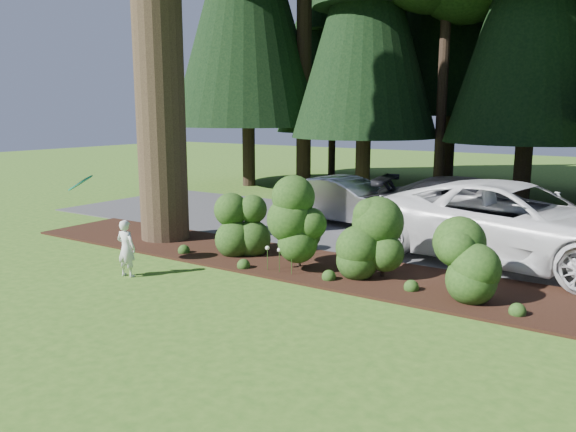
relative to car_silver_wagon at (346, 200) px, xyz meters
The scene contains 10 objects.
ground 8.06m from the car_silver_wagon, 78.32° to the right, with size 80.00×80.00×0.00m, color #2F5C1A.
mulch_bed 4.94m from the car_silver_wagon, 70.59° to the right, with size 16.00×2.50×0.05m, color black.
driveway 1.81m from the car_silver_wagon, 12.50° to the right, with size 22.00×6.00×0.03m, color #38383A.
shrub_row 5.29m from the car_silver_wagon, 63.11° to the right, with size 6.53×1.60×1.61m.
lily_cluster 5.62m from the car_silver_wagon, 76.36° to the right, with size 0.69×0.09×0.57m.
car_silver_wagon is the anchor object (origin of this frame).
car_white_suv 5.52m from the car_silver_wagon, 21.30° to the right, with size 2.95×6.40×1.78m, color white.
car_dark_suv 3.75m from the car_silver_wagon, ahead, with size 2.17×5.34×1.55m, color black.
child 7.38m from the car_silver_wagon, 99.25° to the right, with size 0.43×0.28×1.17m, color silver.
frisbee 7.84m from the car_silver_wagon, 107.92° to the right, with size 0.61×0.55×0.44m.
Camera 1 is at (6.01, -6.83, 3.31)m, focal length 35.00 mm.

